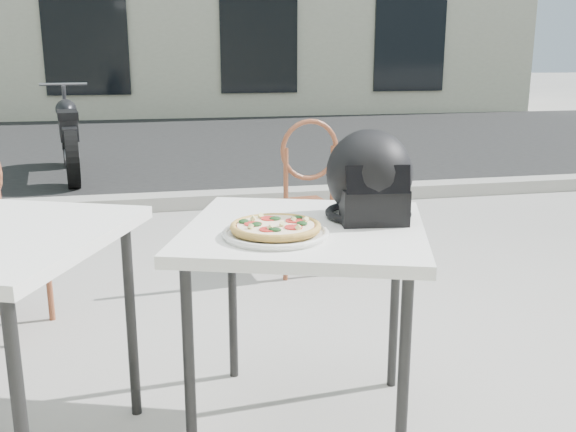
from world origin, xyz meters
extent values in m
plane|color=#9B9893|center=(0.00, 0.00, 0.00)|extent=(80.00, 80.00, 0.00)
cube|color=black|center=(0.00, 7.00, 0.00)|extent=(30.00, 8.00, 0.00)
cube|color=#99968F|center=(0.00, 3.00, 0.06)|extent=(30.00, 0.25, 0.12)
cube|color=black|center=(-1.70, 10.98, 1.60)|extent=(1.60, 0.08, 2.20)
cube|color=black|center=(1.70, 10.98, 1.60)|extent=(1.60, 0.08, 2.20)
cube|color=black|center=(5.00, 10.98, 1.60)|extent=(1.60, 0.08, 2.20)
cube|color=silver|center=(-0.15, -0.44, 0.71)|extent=(0.98, 0.98, 0.04)
cylinder|color=black|center=(-0.55, -0.64, 0.35)|extent=(0.04, 0.04, 0.69)
cylinder|color=black|center=(0.05, -0.85, 0.35)|extent=(0.04, 0.04, 0.69)
cylinder|color=black|center=(-0.34, -0.04, 0.35)|extent=(0.04, 0.04, 0.69)
cylinder|color=black|center=(0.26, -0.25, 0.35)|extent=(0.04, 0.04, 0.69)
cylinder|color=silver|center=(-0.27, -0.56, 0.74)|extent=(0.37, 0.37, 0.01)
torus|color=silver|center=(-0.27, -0.56, 0.74)|extent=(0.39, 0.39, 0.02)
cylinder|color=#BE9445|center=(-0.27, -0.56, 0.76)|extent=(0.32, 0.32, 0.01)
torus|color=#BE9445|center=(-0.27, -0.56, 0.76)|extent=(0.33, 0.33, 0.02)
cylinder|color=#A82112|center=(-0.27, -0.56, 0.77)|extent=(0.28, 0.28, 0.00)
cylinder|color=#FEE9C2|center=(-0.27, -0.56, 0.77)|extent=(0.28, 0.28, 0.00)
cylinder|color=red|center=(-0.20, -0.53, 0.77)|extent=(0.06, 0.06, 0.00)
cylinder|color=red|center=(-0.27, -0.49, 0.77)|extent=(0.06, 0.06, 0.00)
cylinder|color=red|center=(-0.33, -0.54, 0.77)|extent=(0.06, 0.06, 0.00)
cylinder|color=red|center=(-0.30, -0.61, 0.77)|extent=(0.06, 0.06, 0.00)
cylinder|color=red|center=(-0.22, -0.61, 0.77)|extent=(0.06, 0.06, 0.00)
ellipsoid|color=#143816|center=(-0.26, -0.50, 0.77)|extent=(0.04, 0.04, 0.01)
ellipsoid|color=#143816|center=(-0.33, -0.56, 0.77)|extent=(0.05, 0.05, 0.01)
ellipsoid|color=#143816|center=(-0.19, -0.58, 0.77)|extent=(0.04, 0.05, 0.01)
ellipsoid|color=#143816|center=(-0.28, -0.63, 0.77)|extent=(0.05, 0.05, 0.01)
ellipsoid|color=#143816|center=(-0.19, -0.50, 0.77)|extent=(0.05, 0.04, 0.01)
ellipsoid|color=#143816|center=(-0.36, -0.51, 0.77)|extent=(0.04, 0.05, 0.01)
cylinder|color=#D7D383|center=(-0.25, -0.58, 0.78)|extent=(0.02, 0.02, 0.02)
cylinder|color=#D7D383|center=(-0.33, -0.50, 0.78)|extent=(0.02, 0.02, 0.02)
cylinder|color=#D7D383|center=(-0.21, -0.53, 0.78)|extent=(0.03, 0.03, 0.02)
cylinder|color=#D7D383|center=(-0.30, -0.47, 0.78)|extent=(0.02, 0.02, 0.02)
cylinder|color=#D7D383|center=(-0.21, -0.63, 0.78)|extent=(0.02, 0.02, 0.02)
cylinder|color=#D7D383|center=(-0.35, -0.59, 0.78)|extent=(0.03, 0.03, 0.02)
cylinder|color=#D7D383|center=(-0.17, -0.55, 0.78)|extent=(0.02, 0.02, 0.02)
cylinder|color=#D7D383|center=(-0.30, -0.62, 0.78)|extent=(0.02, 0.02, 0.02)
ellipsoid|color=black|center=(0.09, -0.39, 0.88)|extent=(0.33, 0.34, 0.30)
cube|color=black|center=(0.08, -0.48, 0.79)|extent=(0.23, 0.13, 0.12)
torus|color=black|center=(0.09, -0.39, 0.75)|extent=(0.33, 0.33, 0.03)
cube|color=black|center=(0.07, -0.52, 0.89)|extent=(0.21, 0.07, 0.09)
cube|color=brown|center=(0.23, 1.20, 0.40)|extent=(0.40, 0.40, 0.03)
cylinder|color=brown|center=(0.35, 1.35, 0.20)|extent=(0.03, 0.03, 0.39)
cylinder|color=brown|center=(0.07, 1.32, 0.20)|extent=(0.03, 0.03, 0.39)
cylinder|color=brown|center=(0.39, 1.07, 0.20)|extent=(0.03, 0.03, 0.39)
cylinder|color=brown|center=(0.11, 1.04, 0.20)|extent=(0.03, 0.03, 0.39)
cylinder|color=brown|center=(0.39, 1.06, 0.59)|extent=(0.03, 0.03, 0.37)
cylinder|color=brown|center=(0.11, 1.03, 0.59)|extent=(0.03, 0.03, 0.37)
torus|color=brown|center=(0.25, 1.05, 0.76)|extent=(0.35, 0.07, 0.35)
cylinder|color=black|center=(-0.99, -0.86, 0.36)|extent=(0.05, 0.05, 0.73)
cylinder|color=black|center=(-0.73, -0.24, 0.36)|extent=(0.05, 0.05, 0.73)
cylinder|color=brown|center=(-1.14, 0.72, 0.21)|extent=(0.04, 0.04, 0.41)
cylinder|color=brown|center=(-1.27, 0.45, 0.21)|extent=(0.04, 0.04, 0.41)
cylinder|color=black|center=(-1.55, 5.42, 0.29)|extent=(0.19, 0.60, 0.59)
cylinder|color=gray|center=(-1.55, 5.42, 0.29)|extent=(0.16, 0.21, 0.20)
cylinder|color=black|center=(-1.36, 4.07, 0.29)|extent=(0.19, 0.60, 0.59)
cylinder|color=gray|center=(-1.36, 4.07, 0.29)|extent=(0.16, 0.21, 0.20)
cube|color=black|center=(-1.45, 4.74, 0.54)|extent=(0.31, 1.04, 0.21)
ellipsoid|color=black|center=(-1.47, 4.89, 0.70)|extent=(0.27, 0.43, 0.22)
cube|color=black|center=(-1.41, 4.45, 0.68)|extent=(0.26, 0.51, 0.08)
cylinder|color=gray|center=(-1.54, 5.34, 0.60)|extent=(0.08, 0.32, 0.69)
cylinder|color=gray|center=(-1.52, 5.23, 0.96)|extent=(0.51, 0.10, 0.03)
cube|color=black|center=(-1.36, 4.09, 0.57)|extent=(0.16, 0.23, 0.05)
camera|label=1|loc=(-0.64, -2.42, 1.28)|focal=40.00mm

